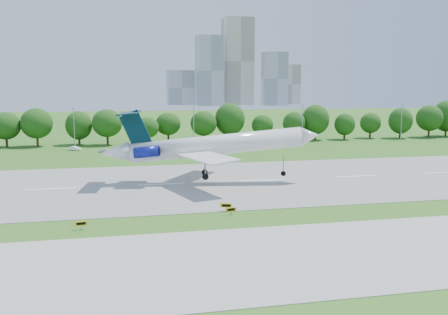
# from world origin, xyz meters

# --- Properties ---
(ground) EXTENTS (600.00, 600.00, 0.00)m
(ground) POSITION_xyz_m (0.00, 0.00, 0.00)
(ground) COLOR #26621A
(ground) RESTS_ON ground
(runway) EXTENTS (400.00, 45.00, 0.08)m
(runway) POSITION_xyz_m (0.00, 25.00, 0.04)
(runway) COLOR gray
(runway) RESTS_ON ground
(taxiway) EXTENTS (400.00, 23.00, 0.08)m
(taxiway) POSITION_xyz_m (0.00, -18.00, 0.04)
(taxiway) COLOR #ADADA8
(taxiway) RESTS_ON ground
(tree_line) EXTENTS (288.40, 8.40, 10.40)m
(tree_line) POSITION_xyz_m (0.00, 92.00, 6.19)
(tree_line) COLOR #382314
(tree_line) RESTS_ON ground
(light_poles) EXTENTS (175.90, 0.25, 12.19)m
(light_poles) POSITION_xyz_m (-2.50, 82.00, 6.34)
(light_poles) COLOR gray
(light_poles) RESTS_ON ground
(skyline) EXTENTS (127.00, 52.00, 80.00)m
(skyline) POSITION_xyz_m (100.16, 390.61, 30.46)
(skyline) COLOR #B2B2B7
(skyline) RESTS_ON ground
(airliner) EXTENTS (41.80, 30.04, 13.17)m
(airliner) POSITION_xyz_m (8.54, 25.30, 7.27)
(airliner) COLOR white
(airliner) RESTS_ON ground
(taxi_sign_left) EXTENTS (1.55, 0.31, 1.09)m
(taxi_sign_left) POSITION_xyz_m (-12.88, -2.37, 0.80)
(taxi_sign_left) COLOR gray
(taxi_sign_left) RESTS_ON ground
(taxi_sign_centre) EXTENTS (1.58, 0.50, 1.11)m
(taxi_sign_centre) POSITION_xyz_m (7.87, 0.60, 0.82)
(taxi_sign_centre) COLOR gray
(taxi_sign_centre) RESTS_ON ground
(taxi_sign_right) EXTENTS (1.69, 0.75, 1.21)m
(taxi_sign_right) POSITION_xyz_m (7.60, 2.84, 0.89)
(taxi_sign_right) COLOR gray
(taxi_sign_right) RESTS_ON ground
(service_vehicle_a) EXTENTS (3.94, 2.68, 1.23)m
(service_vehicle_a) POSITION_xyz_m (-20.00, 79.91, 0.61)
(service_vehicle_a) COLOR white
(service_vehicle_a) RESTS_ON ground
(service_vehicle_b) EXTENTS (3.91, 2.32, 1.25)m
(service_vehicle_b) POSITION_xyz_m (-11.27, 73.81, 0.62)
(service_vehicle_b) COLOR silver
(service_vehicle_b) RESTS_ON ground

